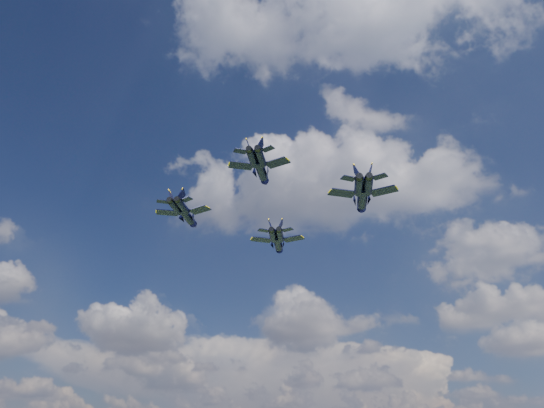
{
  "coord_description": "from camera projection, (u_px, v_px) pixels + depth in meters",
  "views": [
    {
      "loc": [
        21.93,
        -95.63,
        12.21
      ],
      "look_at": [
        -4.32,
        -3.01,
        59.38
      ],
      "focal_mm": 35.0,
      "sensor_mm": 36.0,
      "label": 1
    }
  ],
  "objects": [
    {
      "name": "jet_right",
      "position": [
        362.0,
        198.0,
        105.64
      ],
      "size": [
        13.6,
        17.82,
        4.21
      ],
      "rotation": [
        0.0,
        0.0,
        0.16
      ],
      "color": "black"
    },
    {
      "name": "jet_slot",
      "position": [
        261.0,
        170.0,
        93.89
      ],
      "size": [
        10.99,
        14.24,
        3.39
      ],
      "rotation": [
        0.0,
        0.0,
        0.12
      ],
      "color": "black"
    },
    {
      "name": "jet_left",
      "position": [
        187.0,
        216.0,
        110.94
      ],
      "size": [
        11.87,
        15.25,
        3.64
      ],
      "rotation": [
        0.0,
        0.0,
        0.09
      ],
      "color": "black"
    },
    {
      "name": "jet_lead",
      "position": [
        278.0,
        243.0,
        123.0
      ],
      "size": [
        12.25,
        16.18,
        3.82
      ],
      "rotation": [
        0.0,
        0.0,
        0.19
      ],
      "color": "black"
    }
  ]
}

